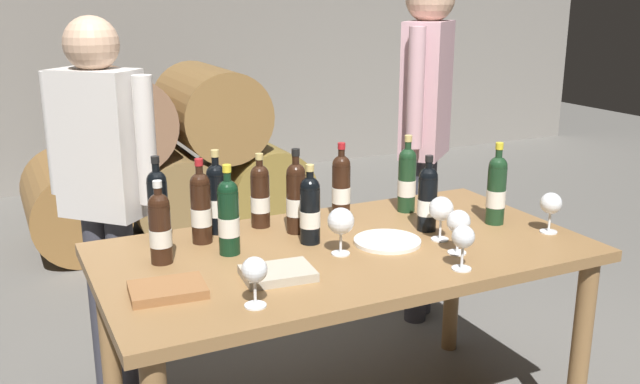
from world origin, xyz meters
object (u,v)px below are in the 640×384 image
object	(u,v)px
wine_bottle_4	(341,186)
dining_table	(344,271)
wine_bottle_1	(296,197)
wine_bottle_5	(260,195)
wine_glass_4	(463,238)
leather_ledger	(168,290)
wine_bottle_3	(428,198)
wine_bottle_11	(217,198)
wine_glass_5	(551,204)
wine_bottle_2	(201,207)
wine_bottle_6	(310,209)
wine_glass_2	(459,223)
wine_bottle_7	(407,179)
wine_glass_0	(441,210)
tasting_notebook	(278,273)
wine_bottle_9	(229,216)
sommelier_presenting	(425,117)
taster_seated_left	(103,178)
wine_glass_3	(341,222)
serving_plate	(387,241)
wine_bottle_10	(160,227)
wine_bottle_0	(158,205)
wine_glass_1	(255,272)
wine_bottle_8	(496,189)

from	to	relation	value
wine_bottle_4	dining_table	bearing A→B (deg)	-115.11
wine_bottle_1	wine_bottle_5	size ratio (longest dim) A/B	1.12
wine_glass_4	leather_ledger	size ratio (longest dim) A/B	0.68
wine_bottle_3	wine_bottle_11	distance (m)	0.78
wine_glass_5	dining_table	bearing A→B (deg)	165.84
wine_bottle_2	leather_ledger	size ratio (longest dim) A/B	1.39
wine_bottle_6	wine_glass_2	world-z (taller)	wine_bottle_6
wine_bottle_7	wine_glass_2	bearing A→B (deg)	-102.18
wine_bottle_4	wine_bottle_6	distance (m)	0.31
wine_bottle_1	wine_glass_0	bearing A→B (deg)	-35.04
tasting_notebook	wine_bottle_9	bearing A→B (deg)	109.68
leather_ledger	sommelier_presenting	size ratio (longest dim) A/B	0.13
wine_bottle_3	taster_seated_left	distance (m)	1.26
wine_bottle_11	dining_table	bearing A→B (deg)	-44.36
wine_bottle_7	wine_glass_2	world-z (taller)	wine_bottle_7
wine_glass_3	wine_glass_4	world-z (taller)	wine_glass_3
wine_bottle_5	serving_plate	size ratio (longest dim) A/B	1.19
wine_bottle_10	wine_glass_2	bearing A→B (deg)	-20.86
wine_glass_2	serving_plate	world-z (taller)	wine_glass_2
wine_bottle_9	wine_glass_4	bearing A→B (deg)	-36.42
dining_table	taster_seated_left	xyz separation A→B (m)	(-0.70, 0.72, 0.25)
leather_ledger	sommelier_presenting	xyz separation A→B (m)	(1.49, 0.88, 0.27)
wine_glass_5	wine_glass_0	bearing A→B (deg)	165.30
wine_bottle_2	wine_bottle_6	xyz separation A→B (m)	(0.35, -0.17, -0.01)
wine_bottle_0	wine_glass_0	distance (m)	1.01
tasting_notebook	leather_ledger	distance (m)	0.34
wine_bottle_1	wine_bottle_11	xyz separation A→B (m)	(-0.26, 0.12, -0.00)
wine_bottle_9	wine_glass_1	bearing A→B (deg)	-99.28
wine_bottle_1	wine_glass_4	world-z (taller)	wine_bottle_1
wine_bottle_3	tasting_notebook	world-z (taller)	wine_bottle_3
wine_bottle_3	leather_ledger	size ratio (longest dim) A/B	1.31
wine_bottle_7	tasting_notebook	size ratio (longest dim) A/B	1.43
tasting_notebook	wine_bottle_10	bearing A→B (deg)	141.73
wine_bottle_3	wine_bottle_2	bearing A→B (deg)	163.59
dining_table	wine_bottle_8	world-z (taller)	wine_bottle_8
wine_bottle_6	wine_bottle_9	size ratio (longest dim) A/B	0.92
wine_glass_3	wine_bottle_2	bearing A→B (deg)	140.48
tasting_notebook	serving_plate	bearing A→B (deg)	19.90
wine_glass_1	wine_glass_4	world-z (taller)	same
wine_bottle_0	sommelier_presenting	bearing A→B (deg)	15.87
wine_bottle_7	wine_bottle_5	bearing A→B (deg)	173.01
serving_plate	wine_bottle_2	bearing A→B (deg)	153.27
wine_bottle_0	wine_glass_3	bearing A→B (deg)	-38.05
wine_bottle_0	wine_glass_3	size ratio (longest dim) A/B	1.88
wine_glass_0	wine_glass_5	size ratio (longest dim) A/B	1.05
wine_glass_1	wine_glass_3	xyz separation A→B (m)	(0.41, 0.26, 0.01)
wine_bottle_2	wine_bottle_11	world-z (taller)	wine_bottle_11
wine_glass_1	wine_bottle_2	bearing A→B (deg)	88.08
wine_bottle_8	wine_glass_3	bearing A→B (deg)	-176.68
wine_bottle_2	sommelier_presenting	xyz separation A→B (m)	(1.27, 0.48, 0.15)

